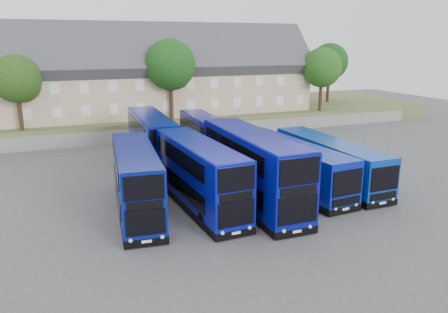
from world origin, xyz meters
TOP-DOWN VIEW (x-y plane):
  - ground at (0.00, 0.00)m, footprint 120.00×120.00m
  - retaining_wall at (0.00, 24.00)m, footprint 70.00×0.40m
  - earth_bank at (0.00, 34.00)m, footprint 80.00×20.00m
  - terrace_row at (-3.00, 30.00)m, footprint 48.00×10.40m
  - dd_front_left at (-6.34, 3.18)m, footprint 3.50×10.90m
  - dd_front_mid at (-2.24, 2.63)m, footprint 3.16×11.27m
  - dd_front_right at (1.38, 2.12)m, footprint 2.89×12.31m
  - dd_rear_left at (-2.89, 14.16)m, footprint 2.98×11.44m
  - dd_rear_right at (2.07, 13.66)m, footprint 2.69×10.39m
  - coach_east_a at (5.51, 4.16)m, footprint 3.73×12.91m
  - coach_east_b at (8.95, 3.97)m, footprint 2.73×12.37m
  - tree_west at (-13.85, 25.10)m, footprint 4.80×4.80m
  - tree_mid at (2.15, 25.60)m, footprint 5.76×5.76m
  - tree_east at (22.15, 25.10)m, footprint 5.12×5.12m
  - tree_far at (28.15, 32.10)m, footprint 5.44×5.44m

SIDE VIEW (x-z plane):
  - ground at x=0.00m, z-range 0.00..0.00m
  - retaining_wall at x=0.00m, z-range 0.00..1.50m
  - earth_bank at x=0.00m, z-range 0.00..2.00m
  - coach_east_b at x=8.95m, z-range -0.03..3.34m
  - coach_east_a at x=5.51m, z-range -0.03..3.45m
  - dd_rear_right at x=2.07m, z-range -0.04..4.06m
  - dd_front_left at x=-6.34m, z-range -0.04..4.22m
  - dd_front_mid at x=-2.24m, z-range -0.04..4.39m
  - dd_rear_left at x=-2.89m, z-range -0.04..4.48m
  - dd_front_right at x=1.38m, z-range -0.04..4.85m
  - terrace_row at x=-3.00m, z-range 1.00..12.20m
  - tree_west at x=-13.85m, z-range 3.23..10.88m
  - tree_east at x=22.15m, z-range 3.31..11.47m
  - tree_far at x=28.15m, z-range 3.39..12.06m
  - tree_mid at x=2.15m, z-range 3.48..12.66m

